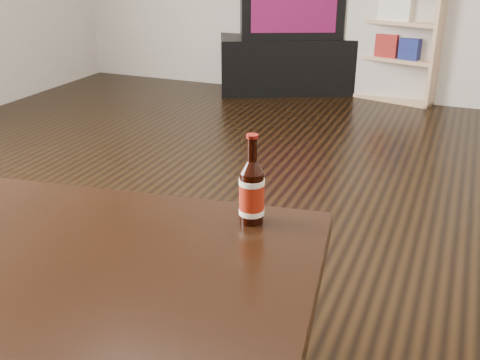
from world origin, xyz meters
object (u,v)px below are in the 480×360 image
at_px(coffee_table, 19,282).
at_px(beer_bottle, 252,192).
at_px(bookshelf, 403,18).
at_px(tv_stand, 288,63).

height_order(coffee_table, beer_bottle, beer_bottle).
height_order(bookshelf, beer_bottle, bookshelf).
height_order(tv_stand, coffee_table, coffee_table).
bearing_deg(beer_bottle, bookshelf, 91.21).
relative_size(tv_stand, beer_bottle, 4.82).
distance_m(tv_stand, bookshelf, 0.93).
distance_m(tv_stand, beer_bottle, 3.31).
bearing_deg(bookshelf, coffee_table, -81.05).
bearing_deg(bookshelf, tv_stand, -162.20).
bearing_deg(beer_bottle, tv_stand, 106.03).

